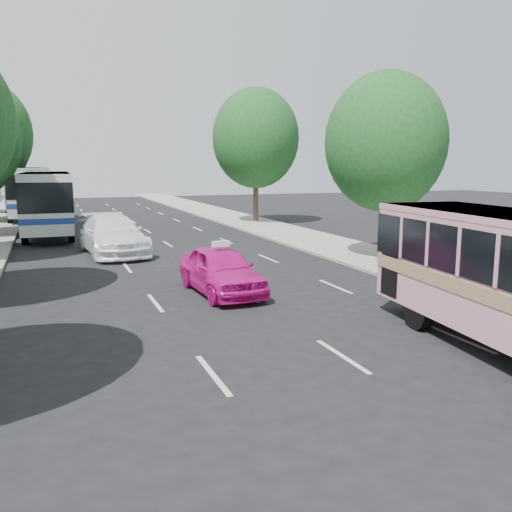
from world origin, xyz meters
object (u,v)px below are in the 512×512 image
pink_taxi (221,270)px  tour_coach_front (47,197)px  white_pickup (113,235)px  tour_coach_rear (24,188)px

pink_taxi → tour_coach_front: bearing=102.6°
tour_coach_front → pink_taxi: bearing=-73.7°
white_pickup → tour_coach_front: 9.52m
white_pickup → tour_coach_front: bearing=102.0°
white_pickup → pink_taxi: bearing=-80.7°
pink_taxi → tour_coach_rear: 29.63m
pink_taxi → tour_coach_front: tour_coach_front is taller
pink_taxi → tour_coach_rear: tour_coach_rear is taller
white_pickup → tour_coach_rear: 20.11m
pink_taxi → white_pickup: size_ratio=0.73×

